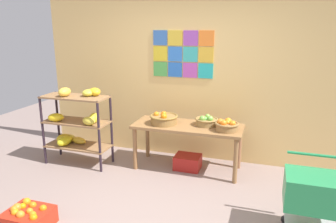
% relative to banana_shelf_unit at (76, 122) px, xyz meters
% --- Properties ---
extents(ground, '(9.75, 9.75, 0.00)m').
position_rel_banana_shelf_unit_xyz_m(ground, '(1.55, -1.08, -0.66)').
color(ground, gray).
extents(back_wall_with_art, '(4.82, 0.07, 2.78)m').
position_rel_banana_shelf_unit_xyz_m(back_wall_with_art, '(1.55, 0.82, 0.73)').
color(back_wall_with_art, '#E9C073').
rests_on(back_wall_with_art, ground).
extents(banana_shelf_unit, '(0.99, 0.47, 1.19)m').
position_rel_banana_shelf_unit_xyz_m(banana_shelf_unit, '(0.00, 0.00, 0.00)').
color(banana_shelf_unit, '#271C26').
rests_on(banana_shelf_unit, ground).
extents(display_table, '(1.57, 0.62, 0.67)m').
position_rel_banana_shelf_unit_xyz_m(display_table, '(1.66, 0.31, -0.07)').
color(display_table, olive).
rests_on(display_table, ground).
extents(fruit_basket_back_left, '(0.32, 0.32, 0.16)m').
position_rel_banana_shelf_unit_xyz_m(fruit_basket_back_left, '(1.92, 0.38, 0.08)').
color(fruit_basket_back_left, olive).
rests_on(fruit_basket_back_left, display_table).
extents(fruit_basket_back_right, '(0.33, 0.33, 0.17)m').
position_rel_banana_shelf_unit_xyz_m(fruit_basket_back_right, '(2.22, 0.22, 0.09)').
color(fruit_basket_back_right, olive).
rests_on(fruit_basket_back_right, display_table).
extents(fruit_basket_right, '(0.41, 0.41, 0.18)m').
position_rel_banana_shelf_unit_xyz_m(fruit_basket_right, '(1.31, 0.26, 0.09)').
color(fruit_basket_right, olive).
rests_on(fruit_basket_right, display_table).
extents(produce_crate_under_table, '(0.38, 0.30, 0.20)m').
position_rel_banana_shelf_unit_xyz_m(produce_crate_under_table, '(1.67, 0.31, -0.56)').
color(produce_crate_under_table, '#AC1E19').
rests_on(produce_crate_under_table, ground).
extents(orange_crate_foreground, '(0.45, 0.39, 0.25)m').
position_rel_banana_shelf_unit_xyz_m(orange_crate_foreground, '(0.44, -1.61, -0.55)').
color(orange_crate_foreground, red).
rests_on(orange_crate_foreground, ground).
extents(shopping_cart, '(0.57, 0.48, 0.80)m').
position_rel_banana_shelf_unit_xyz_m(shopping_cart, '(3.24, -0.86, -0.19)').
color(shopping_cart, black).
rests_on(shopping_cart, ground).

